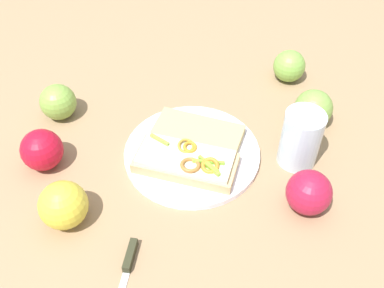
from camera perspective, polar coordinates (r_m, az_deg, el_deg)
ground_plane at (r=0.87m, az=-0.00°, el=-1.47°), size 2.00×2.00×0.00m
plate at (r=0.86m, az=-0.00°, el=-1.20°), size 0.26×0.26×0.01m
sandwich at (r=0.82m, az=-0.73°, el=-2.26°), size 0.20×0.13×0.05m
bread_slice_side at (r=0.88m, az=0.77°, el=1.46°), size 0.19×0.12×0.02m
apple_0 at (r=0.94m, az=15.36°, el=4.44°), size 0.09×0.09×0.08m
apple_1 at (r=0.97m, az=-16.86°, el=5.20°), size 0.10×0.10×0.08m
apple_2 at (r=0.87m, az=-18.78°, el=-0.72°), size 0.11×0.11×0.08m
apple_3 at (r=0.79m, az=14.90°, el=-5.88°), size 0.10×0.10×0.08m
apple_4 at (r=1.05m, az=12.41°, el=9.78°), size 0.09×0.09×0.07m
apple_5 at (r=0.77m, az=-16.24°, el=-7.56°), size 0.11×0.11×0.08m
drinking_glass at (r=0.84m, az=13.82°, el=0.67°), size 0.07×0.07×0.12m
knife at (r=0.73m, az=-8.17°, el=-14.83°), size 0.05×0.11×0.02m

